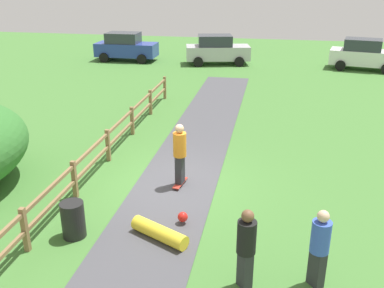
% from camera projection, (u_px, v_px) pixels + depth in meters
% --- Properties ---
extents(ground_plane, '(60.00, 60.00, 0.00)m').
position_uv_depth(ground_plane, '(176.00, 184.00, 13.08)').
color(ground_plane, '#427533').
extents(asphalt_path, '(2.40, 28.00, 0.02)m').
position_uv_depth(asphalt_path, '(176.00, 184.00, 13.08)').
color(asphalt_path, '#47474C').
rests_on(asphalt_path, ground_plane).
extents(wooden_fence, '(0.12, 18.12, 1.10)m').
position_uv_depth(wooden_fence, '(92.00, 157.00, 13.29)').
color(wooden_fence, olive).
rests_on(wooden_fence, ground_plane).
extents(trash_bin, '(0.56, 0.56, 0.90)m').
position_uv_depth(trash_bin, '(73.00, 220.00, 10.39)').
color(trash_bin, black).
rests_on(trash_bin, ground_plane).
extents(skater_riding, '(0.43, 0.82, 1.91)m').
position_uv_depth(skater_riding, '(180.00, 152.00, 12.61)').
color(skater_riding, '#B23326').
rests_on(skater_riding, asphalt_path).
extents(skater_fallen, '(1.52, 1.42, 0.36)m').
position_uv_depth(skater_fallen, '(161.00, 231.00, 10.39)').
color(skater_fallen, yellow).
rests_on(skater_fallen, asphalt_path).
extents(bystander_blue, '(0.53, 0.53, 1.72)m').
position_uv_depth(bystander_blue, '(320.00, 245.00, 8.58)').
color(bystander_blue, '#2D2D33').
rests_on(bystander_blue, ground_plane).
extents(bystander_black, '(0.53, 0.53, 1.77)m').
position_uv_depth(bystander_black, '(246.00, 246.00, 8.52)').
color(bystander_black, '#2D2D33').
rests_on(bystander_black, ground_plane).
extents(parked_car_silver, '(4.47, 2.68, 1.92)m').
position_uv_depth(parked_car_silver, '(217.00, 50.00, 29.27)').
color(parked_car_silver, '#B7B7BC').
rests_on(parked_car_silver, ground_plane).
extents(parked_car_blue, '(4.21, 2.01, 1.92)m').
position_uv_depth(parked_car_blue, '(126.00, 47.00, 30.40)').
color(parked_car_blue, '#283D99').
rests_on(parked_car_blue, ground_plane).
extents(parked_car_white, '(4.45, 2.61, 1.92)m').
position_uv_depth(parked_car_white, '(364.00, 54.00, 27.66)').
color(parked_car_white, silver).
rests_on(parked_car_white, ground_plane).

